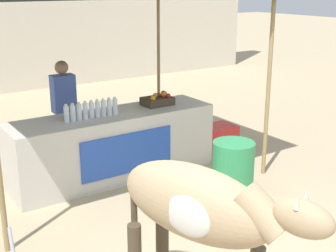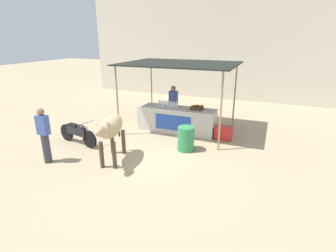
# 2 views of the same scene
# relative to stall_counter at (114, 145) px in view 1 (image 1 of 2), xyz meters

# --- Properties ---
(ground_plane) EXTENTS (60.00, 60.00, 0.00)m
(ground_plane) POSITION_rel_stall_counter_xyz_m (0.00, -2.20, -0.48)
(ground_plane) COLOR tan
(stall_counter) EXTENTS (3.00, 0.82, 0.96)m
(stall_counter) POSITION_rel_stall_counter_xyz_m (0.00, 0.00, 0.00)
(stall_counter) COLOR beige
(stall_counter) RESTS_ON ground
(stall_awning) EXTENTS (4.20, 3.20, 2.61)m
(stall_awning) POSITION_rel_stall_counter_xyz_m (0.00, 0.30, 2.02)
(stall_awning) COLOR black
(stall_awning) RESTS_ON ground
(water_bottle_row) EXTENTS (0.79, 0.07, 0.25)m
(water_bottle_row) POSITION_rel_stall_counter_xyz_m (-0.35, -0.05, 0.59)
(water_bottle_row) COLOR silver
(water_bottle_row) RESTS_ON stall_counter
(fruit_crate) EXTENTS (0.44, 0.32, 0.18)m
(fruit_crate) POSITION_rel_stall_counter_xyz_m (0.79, 0.05, 0.55)
(fruit_crate) COLOR #3F3326
(fruit_crate) RESTS_ON stall_counter
(vendor_behind_counter) EXTENTS (0.34, 0.22, 1.65)m
(vendor_behind_counter) POSITION_rel_stall_counter_xyz_m (-0.43, 0.75, 0.37)
(vendor_behind_counter) COLOR #383842
(vendor_behind_counter) RESTS_ON ground
(cooler_box) EXTENTS (0.60, 0.44, 0.48)m
(cooler_box) POSITION_rel_stall_counter_xyz_m (1.85, -0.10, -0.24)
(cooler_box) COLOR red
(cooler_box) RESTS_ON ground
(water_barrel) EXTENTS (0.54, 0.54, 0.80)m
(water_barrel) POSITION_rel_stall_counter_xyz_m (0.90, -1.56, -0.08)
(water_barrel) COLOR #2D8C51
(water_barrel) RESTS_ON ground
(cow) EXTENTS (0.89, 1.85, 1.44)m
(cow) POSITION_rel_stall_counter_xyz_m (-0.86, -3.13, 0.55)
(cow) COLOR tan
(cow) RESTS_ON ground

